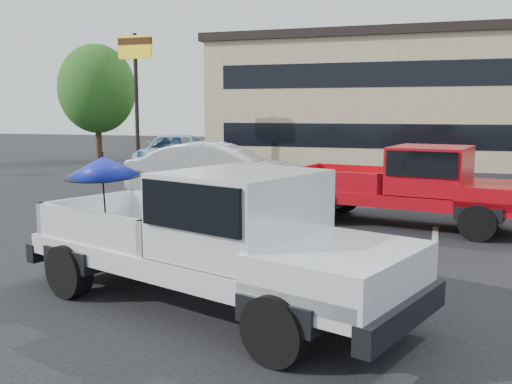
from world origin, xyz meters
TOP-DOWN VIEW (x-y plane):
  - ground at (0.00, 0.00)m, footprint 90.00×90.00m
  - stripe_left at (-3.00, 2.00)m, footprint 0.12×5.00m
  - stripe_right at (3.00, 2.00)m, footprint 0.12×5.00m
  - motel_building at (2.00, 20.99)m, footprint 20.40×8.40m
  - motel_sign at (-10.00, 14.00)m, footprint 1.60×0.22m
  - tree_left at (-14.00, 17.00)m, footprint 3.96×3.96m
  - tree_back at (6.00, 24.00)m, footprint 4.68×4.68m
  - silver_pickup at (0.42, -2.12)m, footprint 6.02×3.74m
  - red_pickup at (2.66, 4.43)m, footprint 5.85×2.96m
  - silver_sedan at (-3.09, 6.50)m, footprint 5.31×2.23m
  - blue_suv at (-7.71, 13.05)m, footprint 4.19×6.31m

SIDE VIEW (x-z plane):
  - ground at x=0.00m, z-range 0.00..0.00m
  - stripe_left at x=-3.00m, z-range 0.00..0.01m
  - stripe_right at x=3.00m, z-range 0.00..0.01m
  - blue_suv at x=-7.71m, z-range 0.00..1.61m
  - silver_sedan at x=-3.09m, z-range 0.00..1.70m
  - red_pickup at x=2.66m, z-range 0.09..1.93m
  - silver_pickup at x=0.42m, z-range 0.02..2.08m
  - motel_building at x=2.00m, z-range 0.06..6.36m
  - tree_left at x=-14.00m, z-range 0.72..6.74m
  - tree_back at x=6.00m, z-range 0.86..7.97m
  - motel_sign at x=-10.00m, z-range 1.65..7.65m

